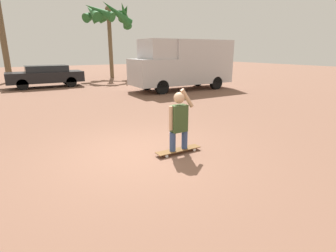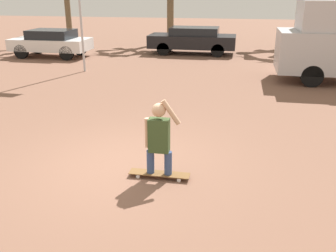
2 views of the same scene
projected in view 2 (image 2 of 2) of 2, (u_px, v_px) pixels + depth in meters
The scene contains 5 objects.
ground_plane at pixel (124, 165), 7.46m from camera, with size 80.00×80.00×0.00m, color brown.
skateboard at pixel (159, 174), 6.94m from camera, with size 1.13×0.24×0.09m.
person_skateboarder at pixel (159, 135), 6.67m from camera, with size 0.65×0.25×1.43m.
parked_car_black at pixel (193, 39), 19.99m from camera, with size 4.58×1.83×1.40m.
parked_car_white at pixel (51, 42), 19.10m from camera, with size 3.92×1.84×1.37m.
Camera 2 is at (2.12, -6.45, 3.29)m, focal length 40.00 mm.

